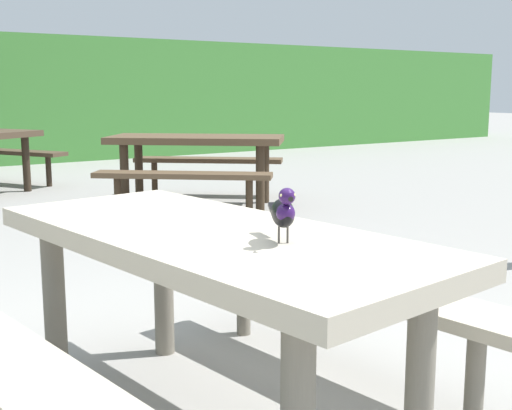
% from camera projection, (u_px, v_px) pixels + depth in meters
% --- Properties ---
extents(picnic_table_foreground, '(1.88, 1.91, 0.74)m').
position_uv_depth(picnic_table_foreground, '(211.00, 280.00, 2.36)').
color(picnic_table_foreground, '#B2A893').
rests_on(picnic_table_foreground, ground).
extents(bird_grackle, '(0.15, 0.27, 0.18)m').
position_uv_depth(bird_grackle, '(284.00, 211.00, 2.09)').
color(bird_grackle, black).
rests_on(bird_grackle, picnic_table_foreground).
extents(picnic_table_far_centre, '(2.39, 2.39, 0.74)m').
position_uv_depth(picnic_table_far_centre, '(196.00, 153.00, 7.04)').
color(picnic_table_far_centre, brown).
rests_on(picnic_table_far_centre, ground).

